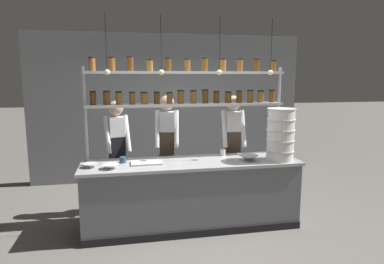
# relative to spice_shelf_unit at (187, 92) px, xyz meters

# --- Properties ---
(ground_plane) EXTENTS (40.00, 40.00, 0.00)m
(ground_plane) POSITION_rel_spice_shelf_unit_xyz_m (-0.00, -0.33, -1.84)
(ground_plane) COLOR slate
(back_wall) EXTENTS (5.33, 0.12, 2.87)m
(back_wall) POSITION_rel_spice_shelf_unit_xyz_m (-0.00, 2.01, -0.41)
(back_wall) COLOR gray
(back_wall) RESTS_ON ground_plane
(prep_counter) EXTENTS (2.93, 0.76, 0.92)m
(prep_counter) POSITION_rel_spice_shelf_unit_xyz_m (-0.00, -0.33, -1.38)
(prep_counter) COLOR slate
(prep_counter) RESTS_ON ground_plane
(spice_shelf_unit) EXTENTS (2.82, 0.28, 2.32)m
(spice_shelf_unit) POSITION_rel_spice_shelf_unit_xyz_m (0.00, 0.00, 0.00)
(spice_shelf_unit) COLOR #ADAFB5
(spice_shelf_unit) RESTS_ON ground_plane
(chef_left) EXTENTS (0.41, 0.33, 1.70)m
(chef_left) POSITION_rel_spice_shelf_unit_xyz_m (-1.00, 0.35, -0.86)
(chef_left) COLOR black
(chef_left) RESTS_ON ground_plane
(chef_center) EXTENTS (0.40, 0.33, 1.77)m
(chef_center) POSITION_rel_spice_shelf_unit_xyz_m (-0.24, 0.39, -0.81)
(chef_center) COLOR black
(chef_center) RESTS_ON ground_plane
(chef_right) EXTENTS (0.38, 0.32, 1.77)m
(chef_right) POSITION_rel_spice_shelf_unit_xyz_m (0.76, 0.24, -0.81)
(chef_right) COLOR black
(chef_right) RESTS_ON ground_plane
(container_stack) EXTENTS (0.38, 0.38, 0.71)m
(container_stack) POSITION_rel_spice_shelf_unit_xyz_m (1.19, -0.49, -0.57)
(container_stack) COLOR white
(container_stack) RESTS_ON prep_counter
(cutting_board) EXTENTS (0.40, 0.26, 0.02)m
(cutting_board) POSITION_rel_spice_shelf_unit_xyz_m (-0.61, -0.33, -0.91)
(cutting_board) COLOR silver
(cutting_board) RESTS_ON prep_counter
(prep_bowl_near_left) EXTENTS (0.21, 0.21, 0.06)m
(prep_bowl_near_left) POSITION_rel_spice_shelf_unit_xyz_m (-1.06, -0.50, -0.89)
(prep_bowl_near_left) COLOR white
(prep_bowl_near_left) RESTS_ON prep_counter
(prep_bowl_center_front) EXTENTS (0.27, 0.27, 0.07)m
(prep_bowl_center_front) POSITION_rel_spice_shelf_unit_xyz_m (0.77, -0.43, -0.89)
(prep_bowl_center_front) COLOR #B2B7BC
(prep_bowl_center_front) RESTS_ON prep_counter
(prep_bowl_center_back) EXTENTS (0.19, 0.19, 0.05)m
(prep_bowl_center_back) POSITION_rel_spice_shelf_unit_xyz_m (-1.32, -0.39, -0.90)
(prep_bowl_center_back) COLOR silver
(prep_bowl_center_back) RESTS_ON prep_counter
(serving_cup_front) EXTENTS (0.08, 0.08, 0.09)m
(serving_cup_front) POSITION_rel_spice_shelf_unit_xyz_m (0.51, -0.08, -0.88)
(serving_cup_front) COLOR silver
(serving_cup_front) RESTS_ON prep_counter
(serving_cup_by_board) EXTENTS (0.08, 0.08, 0.08)m
(serving_cup_by_board) POSITION_rel_spice_shelf_unit_xyz_m (-0.92, -0.22, -0.88)
(serving_cup_by_board) COLOR #334C70
(serving_cup_by_board) RESTS_ON prep_counter
(pendant_light_row) EXTENTS (2.23, 0.07, 0.75)m
(pendant_light_row) POSITION_rel_spice_shelf_unit_xyz_m (-0.00, -0.33, 0.31)
(pendant_light_row) COLOR black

